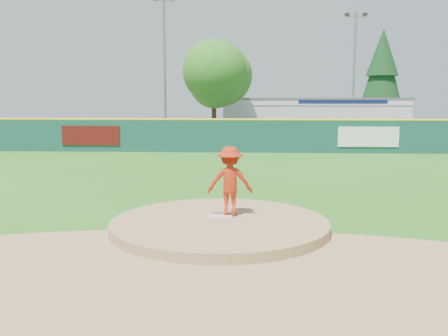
# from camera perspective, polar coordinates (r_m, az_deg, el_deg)

# --- Properties ---
(ground) EXTENTS (120.00, 120.00, 0.00)m
(ground) POSITION_cam_1_polar(r_m,az_deg,el_deg) (12.70, -0.49, -7.08)
(ground) COLOR #286B19
(ground) RESTS_ON ground
(pitchers_mound) EXTENTS (5.50, 5.50, 0.50)m
(pitchers_mound) POSITION_cam_1_polar(r_m,az_deg,el_deg) (12.70, -0.49, -7.08)
(pitchers_mound) COLOR #9E774C
(pitchers_mound) RESTS_ON ground
(pitching_rubber) EXTENTS (0.60, 0.15, 0.04)m
(pitching_rubber) POSITION_cam_1_polar(r_m,az_deg,el_deg) (12.92, -0.41, -5.58)
(pitching_rubber) COLOR white
(pitching_rubber) RESTS_ON pitchers_mound
(infield_dirt_arc) EXTENTS (15.40, 15.40, 0.01)m
(infield_dirt_arc) POSITION_cam_1_polar(r_m,az_deg,el_deg) (9.84, -1.61, -11.61)
(infield_dirt_arc) COLOR #9E774C
(infield_dirt_arc) RESTS_ON ground
(parking_lot) EXTENTS (44.00, 16.00, 0.02)m
(parking_lot) POSITION_cam_1_polar(r_m,az_deg,el_deg) (39.38, 1.98, 3.22)
(parking_lot) COLOR #38383A
(parking_lot) RESTS_ON ground
(pitcher) EXTENTS (1.22, 0.75, 1.82)m
(pitcher) POSITION_cam_1_polar(r_m,az_deg,el_deg) (12.97, 0.69, -1.52)
(pitcher) COLOR red
(pitcher) RESTS_ON pitchers_mound
(van) EXTENTS (4.71, 3.06, 1.20)m
(van) POSITION_cam_1_polar(r_m,az_deg,el_deg) (36.32, -5.17, 3.75)
(van) COLOR white
(van) RESTS_ON parking_lot
(pool_building_grp) EXTENTS (15.20, 8.20, 3.31)m
(pool_building_grp) POSITION_cam_1_polar(r_m,az_deg,el_deg) (44.57, 9.90, 5.79)
(pool_building_grp) COLOR silver
(pool_building_grp) RESTS_ON ground
(fence_banners) EXTENTS (20.47, 0.04, 1.20)m
(fence_banners) POSITION_cam_1_polar(r_m,az_deg,el_deg) (30.28, 0.39, 3.65)
(fence_banners) COLOR #530E0B
(fence_banners) RESTS_ON ground
(playground_slide) EXTENTS (0.88, 2.47, 1.36)m
(playground_slide) POSITION_cam_1_polar(r_m,az_deg,el_deg) (38.90, -18.82, 3.74)
(playground_slide) COLOR blue
(playground_slide) RESTS_ON ground
(outfield_fence) EXTENTS (40.00, 0.14, 2.07)m
(outfield_fence) POSITION_cam_1_polar(r_m,az_deg,el_deg) (30.33, 1.65, 3.83)
(outfield_fence) COLOR #144139
(outfield_fence) RESTS_ON ground
(deciduous_tree) EXTENTS (5.60, 5.60, 7.36)m
(deciduous_tree) POSITION_cam_1_polar(r_m,az_deg,el_deg) (37.36, -1.16, 9.93)
(deciduous_tree) COLOR #382314
(deciduous_tree) RESTS_ON ground
(conifer_tree) EXTENTS (4.40, 4.40, 9.50)m
(conifer_tree) POSITION_cam_1_polar(r_m,az_deg,el_deg) (49.81, 17.61, 10.23)
(conifer_tree) COLOR #382314
(conifer_tree) RESTS_ON ground
(light_pole_left) EXTENTS (1.75, 0.25, 11.00)m
(light_pole_left) POSITION_cam_1_polar(r_m,az_deg,el_deg) (39.91, -6.81, 11.91)
(light_pole_left) COLOR gray
(light_pole_left) RESTS_ON ground
(light_pole_right) EXTENTS (1.75, 0.25, 10.00)m
(light_pole_right) POSITION_cam_1_polar(r_m,az_deg,el_deg) (42.11, 14.64, 10.81)
(light_pole_right) COLOR gray
(light_pole_right) RESTS_ON ground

